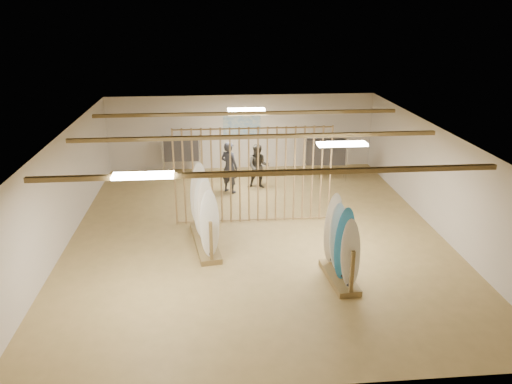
{
  "coord_description": "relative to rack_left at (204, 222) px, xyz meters",
  "views": [
    {
      "loc": [
        -1.12,
        -12.45,
        5.85
      ],
      "look_at": [
        0.0,
        0.0,
        1.2
      ],
      "focal_mm": 35.0,
      "sensor_mm": 36.0,
      "label": 1
    }
  ],
  "objects": [
    {
      "name": "rack_right",
      "position": [
        3.06,
        -2.08,
        -0.03
      ],
      "size": [
        0.63,
        1.61,
        1.83
      ],
      "rotation": [
        0.0,
        0.0,
        0.08
      ],
      "color": "olive",
      "rests_on": "floor"
    },
    {
      "name": "floor",
      "position": [
        1.39,
        0.61,
        -0.65
      ],
      "size": [
        12.0,
        12.0,
        0.0
      ],
      "primitive_type": "plane",
      "color": "tan",
      "rests_on": "ground"
    },
    {
      "name": "ceiling",
      "position": [
        1.39,
        0.61,
        2.15
      ],
      "size": [
        12.0,
        12.0,
        0.0
      ],
      "primitive_type": "plane",
      "rotation": [
        3.14,
        0.0,
        0.0
      ],
      "color": "#98968F",
      "rests_on": "ground"
    },
    {
      "name": "ceiling_slats",
      "position": [
        1.39,
        0.61,
        2.07
      ],
      "size": [
        9.5,
        6.12,
        0.1
      ],
      "primitive_type": "cube",
      "color": "olive",
      "rests_on": "ground"
    },
    {
      "name": "wall_back",
      "position": [
        1.39,
        6.61,
        0.75
      ],
      "size": [
        12.0,
        0.0,
        12.0
      ],
      "primitive_type": "plane",
      "rotation": [
        1.57,
        0.0,
        0.0
      ],
      "color": "beige",
      "rests_on": "ground"
    },
    {
      "name": "poster",
      "position": [
        1.39,
        6.59,
        0.95
      ],
      "size": [
        1.4,
        0.03,
        0.9
      ],
      "primitive_type": "cube",
      "color": "#326FB0",
      "rests_on": "ground"
    },
    {
      "name": "clothing_rack_a",
      "position": [
        -0.87,
        6.01,
        0.29
      ],
      "size": [
        1.35,
        0.38,
        1.44
      ],
      "rotation": [
        0.0,
        0.0,
        -0.04
      ],
      "color": "silver",
      "rests_on": "floor"
    },
    {
      "name": "shopper_a",
      "position": [
        0.8,
        3.92,
        0.34
      ],
      "size": [
        0.86,
        0.83,
        1.97
      ],
      "primitive_type": "imported",
      "rotation": [
        0.0,
        0.0,
        2.46
      ],
      "color": "#2B2C34",
      "rests_on": "floor"
    },
    {
      "name": "wall_front",
      "position": [
        1.39,
        -5.39,
        0.75
      ],
      "size": [
        12.0,
        0.0,
        12.0
      ],
      "primitive_type": "plane",
      "rotation": [
        -1.57,
        0.0,
        0.0
      ],
      "color": "beige",
      "rests_on": "ground"
    },
    {
      "name": "clothing_rack_b",
      "position": [
        4.26,
        4.91,
        0.38
      ],
      "size": [
        1.47,
        0.49,
        1.58
      ],
      "rotation": [
        0.0,
        0.0,
        -0.09
      ],
      "color": "silver",
      "rests_on": "floor"
    },
    {
      "name": "wall_left",
      "position": [
        -3.61,
        0.61,
        0.75
      ],
      "size": [
        0.0,
        12.0,
        12.0
      ],
      "primitive_type": "plane",
      "rotation": [
        1.57,
        0.0,
        1.57
      ],
      "color": "beige",
      "rests_on": "ground"
    },
    {
      "name": "bamboo_partition",
      "position": [
        1.39,
        1.41,
        0.75
      ],
      "size": [
        4.45,
        0.05,
        2.78
      ],
      "color": "#A27E4E",
      "rests_on": "ground"
    },
    {
      "name": "shopper_b",
      "position": [
        1.8,
        4.23,
        0.22
      ],
      "size": [
        0.93,
        0.78,
        1.74
      ],
      "primitive_type": "imported",
      "rotation": [
        0.0,
        0.0,
        -0.16
      ],
      "color": "#312D25",
      "rests_on": "floor"
    },
    {
      "name": "rack_left",
      "position": [
        0.0,
        0.0,
        0.0
      ],
      "size": [
        0.86,
        2.4,
        1.89
      ],
      "rotation": [
        0.0,
        0.0,
        0.15
      ],
      "color": "olive",
      "rests_on": "floor"
    },
    {
      "name": "light_panels",
      "position": [
        1.39,
        0.61,
        2.09
      ],
      "size": [
        1.2,
        0.35,
        0.06
      ],
      "primitive_type": "cube",
      "color": "white",
      "rests_on": "ground"
    },
    {
      "name": "wall_right",
      "position": [
        6.39,
        0.61,
        0.75
      ],
      "size": [
        0.0,
        12.0,
        12.0
      ],
      "primitive_type": "plane",
      "rotation": [
        1.57,
        0.0,
        -1.57
      ],
      "color": "beige",
      "rests_on": "ground"
    }
  ]
}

